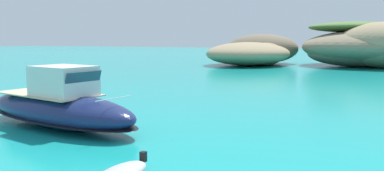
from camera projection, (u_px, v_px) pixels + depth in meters
islet_large at (382, 46)px, 64.85m from camera, size 37.47×35.68×7.51m
islet_small at (256, 51)px, 69.39m from camera, size 16.42×22.43×5.48m
motorboat_navy at (59, 106)px, 19.80m from camera, size 11.16×5.32×3.16m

